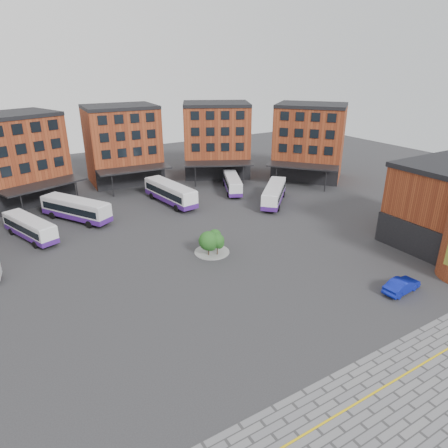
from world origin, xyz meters
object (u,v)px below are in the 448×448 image
tree_island (212,241)px  bus_d (170,193)px  bus_b (30,228)px  blue_car (402,285)px  bus_f (274,194)px  bus_e (232,183)px  bus_c (76,209)px

tree_island → bus_d: 20.42m
bus_b → bus_d: 22.23m
bus_b → blue_car: 46.46m
bus_b → bus_f: bus_f is taller
tree_island → blue_car: (12.47, -17.76, -0.99)m
blue_car → tree_island: bearing=30.8°
bus_b → bus_f: 37.26m
bus_d → bus_e: bearing=-6.3°
bus_f → blue_car: (-5.81, -28.93, -0.96)m
tree_island → bus_d: size_ratio=0.35×
bus_c → bus_e: (27.64, -0.03, -0.24)m
tree_island → blue_car: 21.73m
bus_b → bus_c: 7.70m
bus_d → bus_b: bearing=-179.0°
tree_island → bus_d: bus_d is taller
bus_f → bus_e: bearing=150.3°
tree_island → bus_e: tree_island is taller
tree_island → bus_f: (18.28, 11.17, -0.03)m
bus_c → bus_d: size_ratio=0.93×
bus_c → bus_d: (15.19, -0.30, 0.06)m
bus_c → blue_car: 45.23m
bus_d → bus_f: bus_d is taller
tree_island → blue_car: size_ratio=0.95×
tree_island → blue_car: tree_island is taller
tree_island → bus_c: (-11.75, 20.42, 0.06)m
bus_c → bus_e: bearing=-30.6°
tree_island → bus_c: size_ratio=0.38×
bus_c → bus_e: 27.64m
tree_island → bus_b: tree_island is taller
tree_island → bus_f: 21.42m
tree_island → bus_f: tree_island is taller
bus_b → bus_e: bus_b is taller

